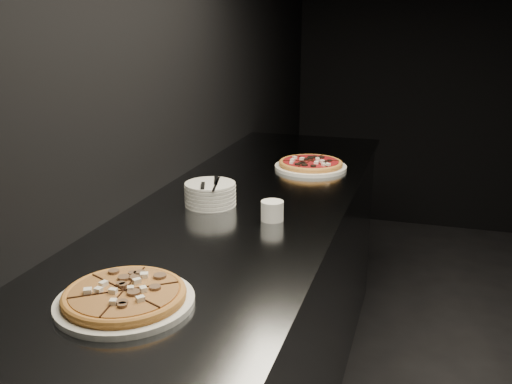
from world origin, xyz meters
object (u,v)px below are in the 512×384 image
(pizza_mushroom, at_px, (125,297))
(pizza_tomato, at_px, (311,164))
(plate_stack, at_px, (210,194))
(cutlery, at_px, (210,184))
(counter, at_px, (249,308))
(ramekin, at_px, (272,210))

(pizza_mushroom, xyz_separation_m, pizza_tomato, (0.16, 1.36, -0.00))
(plate_stack, bearing_deg, cutlery, -62.38)
(pizza_tomato, relative_size, cutlery, 1.82)
(counter, relative_size, pizza_tomato, 6.90)
(counter, xyz_separation_m, ramekin, (0.15, -0.21, 0.49))
(counter, xyz_separation_m, cutlery, (-0.10, -0.13, 0.54))
(pizza_tomato, xyz_separation_m, plate_stack, (-0.24, -0.61, 0.02))
(pizza_mushroom, relative_size, pizza_tomato, 1.08)
(cutlery, bearing_deg, plate_stack, 97.57)
(counter, distance_m, ramekin, 0.56)
(counter, distance_m, pizza_mushroom, 1.00)
(pizza_mushroom, height_order, pizza_tomato, same)
(plate_stack, height_order, ramekin, plate_stack)
(pizza_mushroom, bearing_deg, cutlery, 95.64)
(counter, bearing_deg, cutlery, -126.88)
(counter, xyz_separation_m, pizza_mushroom, (-0.03, -0.88, 0.48))
(cutlery, height_order, ramekin, cutlery)
(plate_stack, height_order, cutlery, cutlery)
(plate_stack, distance_m, cutlery, 0.05)
(pizza_tomato, distance_m, cutlery, 0.67)
(pizza_mushroom, xyz_separation_m, cutlery, (-0.07, 0.74, 0.06))
(counter, height_order, pizza_mushroom, pizza_mushroom)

